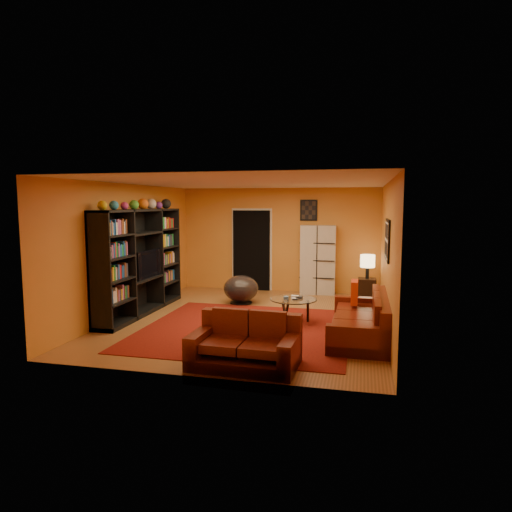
% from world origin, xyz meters
% --- Properties ---
extents(floor, '(6.00, 6.00, 0.00)m').
position_xyz_m(floor, '(0.00, 0.00, 0.00)').
color(floor, brown).
rests_on(floor, ground).
extents(ceiling, '(6.00, 6.00, 0.00)m').
position_xyz_m(ceiling, '(0.00, 0.00, 2.60)').
color(ceiling, white).
rests_on(ceiling, wall_back).
extents(wall_back, '(6.00, 0.00, 6.00)m').
position_xyz_m(wall_back, '(0.00, 3.00, 1.30)').
color(wall_back, orange).
rests_on(wall_back, floor).
extents(wall_front, '(6.00, 0.00, 6.00)m').
position_xyz_m(wall_front, '(0.00, -3.00, 1.30)').
color(wall_front, orange).
rests_on(wall_front, floor).
extents(wall_left, '(0.00, 6.00, 6.00)m').
position_xyz_m(wall_left, '(-2.50, 0.00, 1.30)').
color(wall_left, orange).
rests_on(wall_left, floor).
extents(wall_right, '(0.00, 6.00, 6.00)m').
position_xyz_m(wall_right, '(2.50, 0.00, 1.30)').
color(wall_right, orange).
rests_on(wall_right, floor).
extents(rug, '(3.60, 3.60, 0.01)m').
position_xyz_m(rug, '(0.10, -0.70, 0.01)').
color(rug, '#590F0A').
rests_on(rug, floor).
extents(doorway, '(0.95, 0.10, 2.04)m').
position_xyz_m(doorway, '(-0.70, 2.96, 1.02)').
color(doorway, black).
rests_on(doorway, floor).
extents(wall_art_right, '(0.03, 1.00, 0.70)m').
position_xyz_m(wall_art_right, '(2.48, -0.30, 1.60)').
color(wall_art_right, black).
rests_on(wall_art_right, wall_right).
extents(wall_art_back, '(0.42, 0.03, 0.52)m').
position_xyz_m(wall_art_back, '(0.75, 2.98, 2.05)').
color(wall_art_back, black).
rests_on(wall_art_back, wall_back).
extents(entertainment_unit, '(0.45, 3.00, 2.10)m').
position_xyz_m(entertainment_unit, '(-2.27, 0.00, 1.05)').
color(entertainment_unit, black).
rests_on(entertainment_unit, floor).
extents(tv, '(0.97, 0.13, 0.56)m').
position_xyz_m(tv, '(-2.23, 0.07, 1.00)').
color(tv, black).
rests_on(tv, entertainment_unit).
extents(sofa, '(0.94, 2.29, 0.85)m').
position_xyz_m(sofa, '(2.14, -0.71, 0.28)').
color(sofa, '#4E130A').
rests_on(sofa, rug).
extents(loveseat, '(1.48, 0.92, 0.85)m').
position_xyz_m(loveseat, '(0.55, -2.42, 0.29)').
color(loveseat, '#4E130A').
rests_on(loveseat, rug).
extents(throw_pillow, '(0.12, 0.42, 0.42)m').
position_xyz_m(throw_pillow, '(1.95, -0.07, 0.63)').
color(throw_pillow, red).
rests_on(throw_pillow, sofa).
extents(coffee_table, '(0.87, 0.87, 0.44)m').
position_xyz_m(coffee_table, '(0.84, -0.02, 0.40)').
color(coffee_table, silver).
rests_on(coffee_table, floor).
extents(storage_cabinet, '(0.88, 0.46, 1.69)m').
position_xyz_m(storage_cabinet, '(1.00, 2.80, 0.84)').
color(storage_cabinet, beige).
rests_on(storage_cabinet, floor).
extents(bowl_chair, '(0.78, 0.78, 0.63)m').
position_xyz_m(bowl_chair, '(-0.53, 1.30, 0.34)').
color(bowl_chair, black).
rests_on(bowl_chair, floor).
extents(side_table, '(0.41, 0.41, 0.50)m').
position_xyz_m(side_table, '(2.19, 2.34, 0.25)').
color(side_table, black).
rests_on(side_table, floor).
extents(table_lamp, '(0.33, 0.33, 0.55)m').
position_xyz_m(table_lamp, '(2.19, 2.34, 0.89)').
color(table_lamp, black).
rests_on(table_lamp, side_table).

